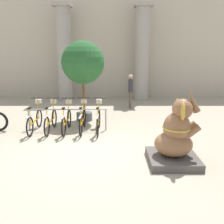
{
  "coord_description": "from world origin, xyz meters",
  "views": [
    {
      "loc": [
        0.49,
        -6.48,
        2.73
      ],
      "look_at": [
        0.46,
        0.56,
        1.0
      ],
      "focal_mm": 40.0,
      "sensor_mm": 36.0,
      "label": 1
    }
  ],
  "objects": [
    {
      "name": "column_left",
      "position": [
        -2.14,
        7.6,
        2.62
      ],
      "size": [
        1.0,
        1.0,
        5.16
      ],
      "color": "gray",
      "rests_on": "ground_plane"
    },
    {
      "name": "bicycle_0",
      "position": [
        -2.19,
        1.84,
        0.41
      ],
      "size": [
        0.48,
        1.74,
        1.1
      ],
      "color": "black",
      "rests_on": "ground_plane"
    },
    {
      "name": "bicycle_3",
      "position": [
        -0.53,
        1.86,
        0.41
      ],
      "size": [
        0.48,
        1.74,
        1.1
      ],
      "color": "black",
      "rests_on": "ground_plane"
    },
    {
      "name": "elephant_statue",
      "position": [
        2.05,
        -0.68,
        0.64
      ],
      "size": [
        1.22,
        1.22,
        1.9
      ],
      "color": "#4C4742",
      "rests_on": "ground_plane"
    },
    {
      "name": "potted_tree",
      "position": [
        -0.63,
        3.24,
        2.24
      ],
      "size": [
        1.65,
        1.65,
        3.12
      ],
      "color": "#4C4C4C",
      "rests_on": "ground_plane"
    },
    {
      "name": "bicycle_2",
      "position": [
        -1.08,
        1.82,
        0.41
      ],
      "size": [
        0.48,
        1.74,
        1.1
      ],
      "color": "black",
      "rests_on": "ground_plane"
    },
    {
      "name": "column_right",
      "position": [
        2.14,
        7.6,
        2.62
      ],
      "size": [
        1.0,
        1.0,
        5.16
      ],
      "color": "gray",
      "rests_on": "ground_plane"
    },
    {
      "name": "bicycle_4",
      "position": [
        0.02,
        1.84,
        0.41
      ],
      "size": [
        0.48,
        1.74,
        1.1
      ],
      "color": "black",
      "rests_on": "ground_plane"
    },
    {
      "name": "bike_rack",
      "position": [
        -1.08,
        1.95,
        0.58
      ],
      "size": [
        2.8,
        0.05,
        0.77
      ],
      "color": "gray",
      "rests_on": "ground_plane"
    },
    {
      "name": "bicycle_1",
      "position": [
        -1.63,
        1.84,
        0.41
      ],
      "size": [
        0.48,
        1.74,
        1.1
      ],
      "color": "black",
      "rests_on": "ground_plane"
    },
    {
      "name": "ground_plane",
      "position": [
        0.0,
        0.0,
        0.0
      ],
      "size": [
        60.0,
        60.0,
        0.0
      ],
      "primitive_type": "plane",
      "color": "#9E937F"
    },
    {
      "name": "person_pedestrian",
      "position": [
        1.37,
        5.47,
        0.98
      ],
      "size": [
        0.22,
        0.47,
        1.64
      ],
      "color": "brown",
      "rests_on": "ground_plane"
    },
    {
      "name": "building_facade",
      "position": [
        0.0,
        8.6,
        3.0
      ],
      "size": [
        20.0,
        0.2,
        6.0
      ],
      "color": "#B2A893",
      "rests_on": "ground_plane"
    }
  ]
}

